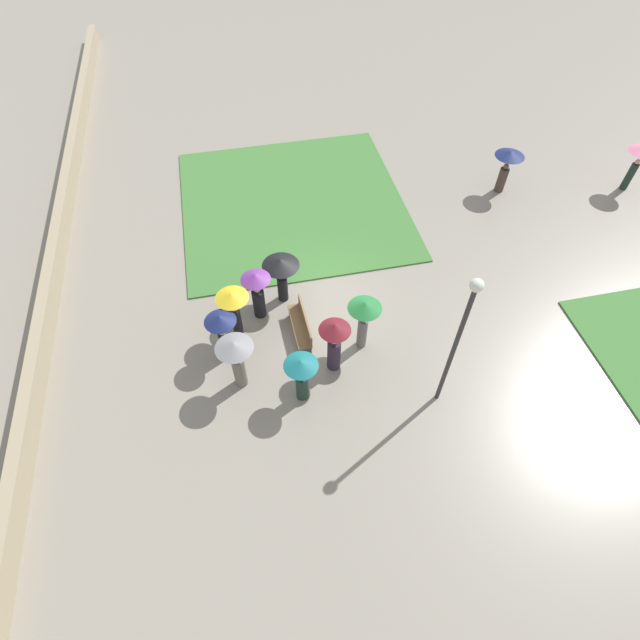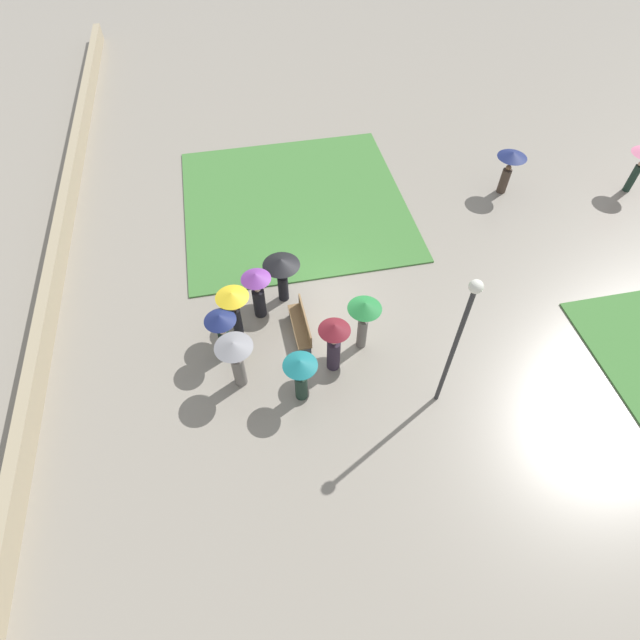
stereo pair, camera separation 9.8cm
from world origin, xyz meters
The scene contains 14 objects.
ground_plane centered at (0.00, 0.00, 0.00)m, with size 90.00×90.00×0.00m, color gray.
lawn_patch_near centered at (-5.20, 0.12, 0.03)m, with size 8.48×8.53×0.06m.
parapet_wall centered at (0.00, -8.46, 0.42)m, with size 45.00×0.35×0.84m.
park_bench centered at (1.23, -0.72, 0.47)m, with size 1.79×0.46×0.90m.
lamp_post centered at (4.23, 2.60, 3.06)m, with size 0.32×0.32×4.82m.
crowd_person_purple centered at (0.15, -1.89, 1.16)m, with size 0.91×0.91×1.84m.
crowd_person_black centered at (-0.37, -1.05, 1.37)m, with size 1.17×1.17×1.78m.
crowd_person_grey centered at (2.60, -2.76, 1.31)m, with size 1.04×1.04×1.92m.
crowd_person_green centered at (1.99, 0.97, 1.44)m, with size 0.98×0.98×1.96m.
crowd_person_teal centered at (3.39, -1.12, 1.19)m, with size 0.94×0.94×1.75m.
crowd_person_navy centered at (1.49, -3.06, 1.22)m, with size 0.91×0.91×1.79m.
crowd_person_maroon centered at (2.58, -0.03, 1.24)m, with size 0.90×0.90×1.96m.
crowd_person_yellow centered at (0.75, -2.65, 1.30)m, with size 0.98×0.98×1.82m.
lone_walker_far_path centered at (-4.31, 8.41, 1.29)m, with size 1.12×1.12×1.78m.
Camera 2 is at (10.59, -2.05, 12.42)m, focal length 28.00 mm.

